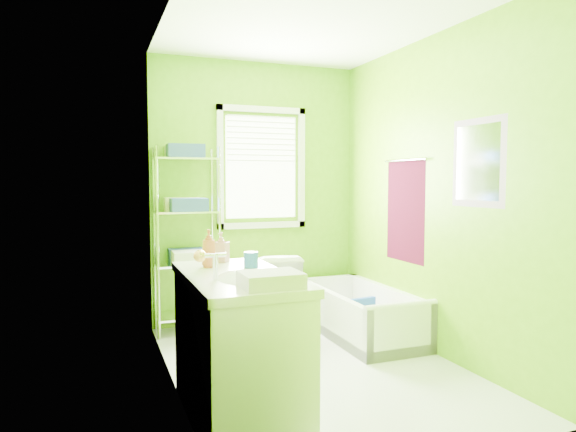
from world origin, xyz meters
name	(u,v)px	position (x,y,z in m)	size (l,w,h in m)	color
ground	(314,366)	(0.00, 0.00, 0.00)	(2.90, 2.90, 0.00)	silver
room_envelope	(315,164)	(0.00, 0.00, 1.55)	(2.14, 2.94, 2.62)	#5A9707
window	(262,161)	(0.05, 1.42, 1.61)	(0.92, 0.05, 1.22)	white
door	(205,265)	(-1.04, -1.00, 1.00)	(0.09, 0.80, 2.00)	white
right_wall_decor	(431,193)	(1.04, -0.02, 1.32)	(0.04, 1.48, 1.17)	#3D071A
bathtub	(361,320)	(0.72, 0.56, 0.15)	(0.66, 1.41, 0.46)	white
toilet	(276,289)	(0.10, 1.12, 0.36)	(0.41, 0.71, 0.73)	white
vanity	(238,342)	(-0.77, -0.62, 0.47)	(0.60, 1.16, 1.11)	white
wire_shelf_unit	(188,218)	(-0.73, 1.26, 1.07)	(0.59, 0.47, 1.75)	silver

